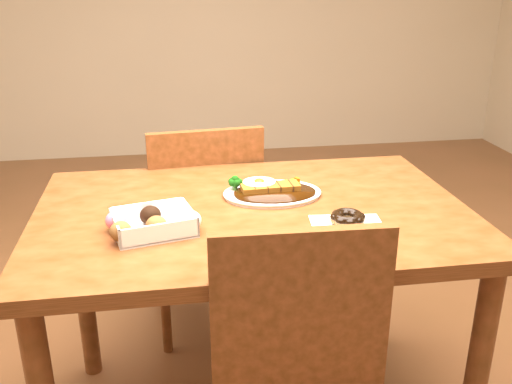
{
  "coord_description": "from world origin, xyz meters",
  "views": [
    {
      "loc": [
        -0.22,
        -1.45,
        1.37
      ],
      "look_at": [
        0.0,
        -0.03,
        0.81
      ],
      "focal_mm": 40.0,
      "sensor_mm": 36.0,
      "label": 1
    }
  ],
  "objects": [
    {
      "name": "pon_de_ring",
      "position": [
        0.23,
        -0.15,
        0.77
      ],
      "size": [
        0.2,
        0.15,
        0.04
      ],
      "rotation": [
        0.0,
        0.0,
        -0.11
      ],
      "color": "silver",
      "rests_on": "table"
    },
    {
      "name": "chair_far",
      "position": [
        -0.11,
        0.54,
        0.48
      ],
      "size": [
        0.46,
        0.46,
        0.87
      ],
      "rotation": [
        0.0,
        0.0,
        3.23
      ],
      "color": "#4A290E",
      "rests_on": "ground"
    },
    {
      "name": "katsu_curry_plate",
      "position": [
        0.07,
        0.09,
        0.76
      ],
      "size": [
        0.29,
        0.21,
        0.06
      ],
      "rotation": [
        0.0,
        0.0,
        -0.02
      ],
      "color": "white",
      "rests_on": "table"
    },
    {
      "name": "donut_box",
      "position": [
        -0.28,
        -0.11,
        0.78
      ],
      "size": [
        0.24,
        0.19,
        0.06
      ],
      "rotation": [
        0.0,
        0.0,
        0.23
      ],
      "color": "white",
      "rests_on": "table"
    },
    {
      "name": "table",
      "position": [
        0.0,
        0.0,
        0.65
      ],
      "size": [
        1.2,
        0.8,
        0.75
      ],
      "color": "#4A290E",
      "rests_on": "ground"
    }
  ]
}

